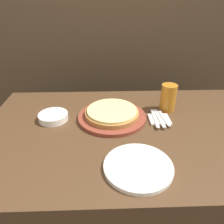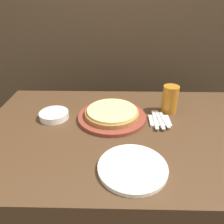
{
  "view_description": "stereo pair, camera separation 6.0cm",
  "coord_description": "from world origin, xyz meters",
  "views": [
    {
      "loc": [
        -0.1,
        -0.93,
        1.38
      ],
      "look_at": [
        -0.07,
        0.1,
        0.81
      ],
      "focal_mm": 35.0,
      "sensor_mm": 36.0,
      "label": 1
    },
    {
      "loc": [
        -0.04,
        -0.93,
        1.38
      ],
      "look_at": [
        -0.07,
        0.1,
        0.81
      ],
      "focal_mm": 35.0,
      "sensor_mm": 36.0,
      "label": 2
    }
  ],
  "objects": [
    {
      "name": "back_wall",
      "position": [
        0.0,
        1.05,
        1.3
      ],
      "size": [
        6.0,
        0.05,
        2.6
      ],
      "color": "brown",
      "rests_on": "ground_plane"
    },
    {
      "name": "fork",
      "position": [
        0.17,
        0.07,
        0.78
      ],
      "size": [
        0.02,
        0.19,
        0.0
      ],
      "color": "silver",
      "rests_on": "napkin_stack"
    },
    {
      "name": "pizza_on_board",
      "position": [
        -0.07,
        0.1,
        0.79
      ],
      "size": [
        0.37,
        0.37,
        0.06
      ],
      "color": "brown",
      "rests_on": "dining_table"
    },
    {
      "name": "beer_glass",
      "position": [
        0.26,
        0.19,
        0.85
      ],
      "size": [
        0.09,
        0.09,
        0.16
      ],
      "color": "#B7701E",
      "rests_on": "dining_table"
    },
    {
      "name": "napkin_stack",
      "position": [
        0.19,
        0.07,
        0.77
      ],
      "size": [
        0.11,
        0.11,
        0.01
      ],
      "color": "silver",
      "rests_on": "dining_table"
    },
    {
      "name": "dining_table",
      "position": [
        0.0,
        0.0,
        0.38
      ],
      "size": [
        1.48,
        0.94,
        0.77
      ],
      "color": "#4C331E",
      "rests_on": "ground_plane"
    },
    {
      "name": "ground_plane",
      "position": [
        0.0,
        0.0,
        0.0
      ],
      "size": [
        12.0,
        12.0,
        0.0
      ],
      "primitive_type": "plane",
      "color": "#38332D"
    },
    {
      "name": "dinner_knife",
      "position": [
        0.19,
        0.07,
        0.78
      ],
      "size": [
        0.03,
        0.19,
        0.0
      ],
      "color": "silver",
      "rests_on": "napkin_stack"
    },
    {
      "name": "spoon",
      "position": [
        0.22,
        0.07,
        0.78
      ],
      "size": [
        0.04,
        0.16,
        0.0
      ],
      "color": "silver",
      "rests_on": "napkin_stack"
    },
    {
      "name": "side_bowl",
      "position": [
        -0.39,
        0.1,
        0.78
      ],
      "size": [
        0.16,
        0.16,
        0.04
      ],
      "color": "white",
      "rests_on": "dining_table"
    },
    {
      "name": "dinner_plate",
      "position": [
        0.02,
        -0.29,
        0.77
      ],
      "size": [
        0.28,
        0.28,
        0.02
      ],
      "color": "white",
      "rests_on": "dining_table"
    }
  ]
}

